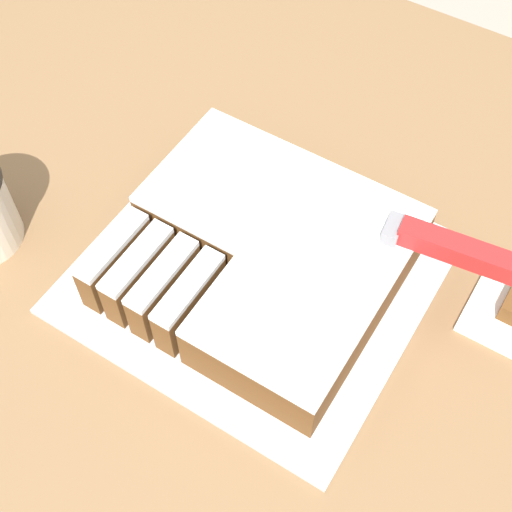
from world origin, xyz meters
name	(u,v)px	position (x,y,z in m)	size (l,w,h in m)	color
countertop	(209,437)	(0.00, 0.00, 0.47)	(1.40, 1.10, 0.94)	brown
cake_board	(256,274)	(0.06, 0.04, 0.95)	(0.34, 0.32, 0.01)	silver
cake	(263,255)	(0.07, 0.05, 0.98)	(0.27, 0.25, 0.06)	brown
knife	(413,236)	(0.19, 0.12, 1.02)	(0.36, 0.07, 0.02)	silver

